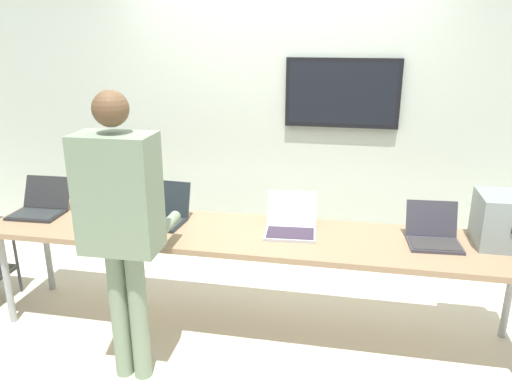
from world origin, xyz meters
The scene contains 10 objects.
ground centered at (0.00, 0.00, -0.02)m, with size 8.00×8.00×0.04m, color beige.
back_wall centered at (0.01, 1.13, 1.30)m, with size 8.00×0.11×2.59m.
workbench centered at (0.00, 0.00, 0.71)m, with size 3.72×0.70×0.75m.
equipment_box centered at (1.63, 0.13, 0.92)m, with size 0.36×0.36×0.33m.
laptop_station_0 centered at (-1.63, 0.07, 0.81)m, with size 0.38×0.37×0.25m.
laptop_station_1 centered at (-0.68, 0.08, 0.81)m, with size 0.39×0.36×0.27m.
laptop_station_2 centered at (0.26, 0.08, 0.81)m, with size 0.37×0.38×0.25m.
laptop_station_3 centered at (1.19, 0.07, 0.81)m, with size 0.34×0.34×0.25m.
person centered at (-0.62, -0.62, 1.08)m, with size 0.45×0.59×1.77m.
paper_sheet centered at (-0.89, -0.17, 0.75)m, with size 0.26×0.33×0.00m.
Camera 1 is at (0.64, -3.04, 2.06)m, focal length 34.62 mm.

